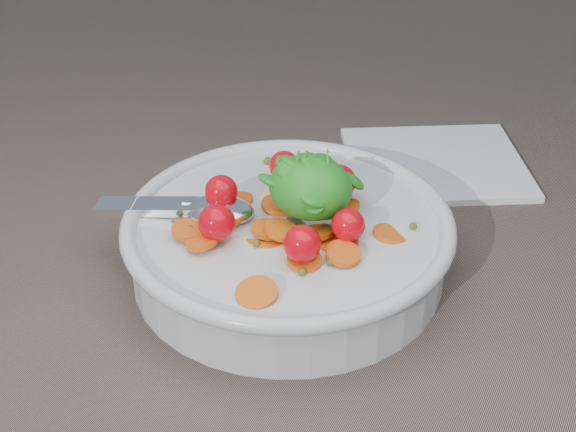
% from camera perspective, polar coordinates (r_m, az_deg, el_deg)
% --- Properties ---
extents(ground, '(6.00, 6.00, 0.00)m').
position_cam_1_polar(ground, '(0.62, 1.69, -4.68)').
color(ground, '#715E50').
rests_on(ground, ground).
extents(bowl, '(0.27, 0.25, 0.11)m').
position_cam_1_polar(bowl, '(0.61, 0.00, -1.69)').
color(bowl, silver).
rests_on(bowl, ground).
extents(napkin, '(0.22, 0.21, 0.01)m').
position_cam_1_polar(napkin, '(0.78, 10.43, 3.71)').
color(napkin, white).
rests_on(napkin, ground).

